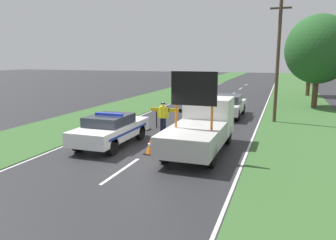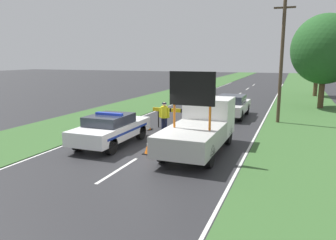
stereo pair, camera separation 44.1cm
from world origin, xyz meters
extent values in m
plane|color=#28282B|center=(0.00, 0.00, 0.00)|extent=(160.00, 160.00, 0.00)
cube|color=silver|center=(0.00, -1.70, 0.00)|extent=(0.12, 2.82, 0.01)
cube|color=silver|center=(0.00, 4.92, 0.00)|extent=(0.12, 2.82, 0.01)
cube|color=silver|center=(0.00, 11.54, 0.00)|extent=(0.12, 2.82, 0.01)
cube|color=silver|center=(0.00, 18.16, 0.00)|extent=(0.12, 2.82, 0.01)
cube|color=silver|center=(0.00, 24.78, 0.00)|extent=(0.12, 2.82, 0.01)
cube|color=silver|center=(0.00, 31.40, 0.00)|extent=(0.12, 2.82, 0.01)
cube|color=silver|center=(0.00, 38.02, 0.00)|extent=(0.12, 2.82, 0.01)
cube|color=silver|center=(-3.90, 12.50, 0.00)|extent=(0.10, 57.69, 0.01)
cube|color=silver|center=(3.90, 12.50, 0.00)|extent=(0.10, 57.69, 0.01)
cube|color=#38602D|center=(-6.46, 20.00, 0.01)|extent=(4.92, 120.00, 0.03)
cube|color=#38602D|center=(6.46, 20.00, 0.01)|extent=(4.92, 120.00, 0.03)
cube|color=white|center=(-2.00, 1.22, 0.66)|extent=(1.83, 4.45, 0.60)
cube|color=#282D38|center=(-2.00, 1.09, 1.17)|extent=(1.61, 2.05, 0.42)
cylinder|color=black|center=(-2.80, 2.60, 0.36)|extent=(0.24, 0.72, 0.72)
cylinder|color=black|center=(-1.21, 2.60, 0.36)|extent=(0.24, 0.72, 0.72)
cylinder|color=black|center=(-2.80, -0.15, 0.36)|extent=(0.24, 0.72, 0.72)
cylinder|color=black|center=(-1.21, -0.15, 0.36)|extent=(0.24, 0.72, 0.72)
cube|color=#1E38C6|center=(-2.00, 1.09, 1.43)|extent=(1.28, 0.24, 0.10)
cube|color=#193399|center=(-2.00, 1.22, 0.69)|extent=(1.84, 3.65, 0.10)
cube|color=black|center=(-2.00, 3.49, 0.60)|extent=(1.01, 0.08, 0.36)
cube|color=white|center=(2.00, 3.21, 1.25)|extent=(2.04, 1.79, 1.66)
cube|color=#232833|center=(2.00, 4.08, 1.55)|extent=(1.73, 0.04, 0.73)
cube|color=#B2B2AD|center=(2.00, 0.46, 0.81)|extent=(2.04, 3.70, 0.77)
cylinder|color=#D16619|center=(1.30, 0.46, 1.65)|extent=(0.09, 0.09, 0.90)
cylinder|color=#D16619|center=(2.71, 0.46, 1.65)|extent=(0.09, 0.09, 0.90)
cube|color=black|center=(2.00, 0.46, 2.73)|extent=(1.76, 0.12, 1.28)
cylinder|color=black|center=(1.10, 3.21, 0.42)|extent=(0.24, 0.84, 0.84)
cylinder|color=black|center=(2.90, 3.21, 0.42)|extent=(0.24, 0.84, 0.84)
cylinder|color=black|center=(1.10, -0.27, 0.42)|extent=(0.24, 0.84, 0.84)
cylinder|color=black|center=(2.90, -0.27, 0.42)|extent=(0.24, 0.84, 0.84)
cylinder|color=black|center=(-1.47, 5.44, 0.46)|extent=(0.07, 0.07, 0.93)
cylinder|color=black|center=(1.19, 5.44, 0.46)|extent=(0.07, 0.07, 0.93)
cube|color=yellow|center=(-1.52, 5.44, 1.03)|extent=(0.55, 0.08, 0.20)
cube|color=black|center=(-0.97, 5.44, 1.03)|extent=(0.55, 0.08, 0.20)
cube|color=yellow|center=(-0.42, 5.44, 1.03)|extent=(0.55, 0.08, 0.20)
cube|color=black|center=(0.14, 5.44, 1.03)|extent=(0.55, 0.08, 0.20)
cube|color=yellow|center=(0.69, 5.44, 1.03)|extent=(0.55, 0.08, 0.20)
cube|color=black|center=(1.24, 5.44, 1.03)|extent=(0.55, 0.08, 0.20)
cylinder|color=#191E38|center=(-0.72, 4.24, 0.40)|extent=(0.15, 0.15, 0.81)
cylinder|color=#191E38|center=(-0.55, 4.24, 0.40)|extent=(0.15, 0.15, 0.81)
cylinder|color=yellow|center=(-0.63, 4.24, 1.11)|extent=(0.37, 0.37, 0.60)
cylinder|color=yellow|center=(-0.86, 4.24, 1.08)|extent=(0.12, 0.12, 0.51)
cylinder|color=yellow|center=(-0.40, 4.24, 1.08)|extent=(0.12, 0.12, 0.51)
sphere|color=beige|center=(-0.63, 4.24, 1.51)|extent=(0.21, 0.21, 0.21)
cylinder|color=#141933|center=(-0.63, 4.24, 1.57)|extent=(0.24, 0.24, 0.05)
cylinder|color=#232326|center=(0.67, 4.59, 0.39)|extent=(0.15, 0.15, 0.78)
cylinder|color=#232326|center=(0.83, 4.59, 0.39)|extent=(0.15, 0.15, 0.78)
cylinder|color=#B2AD9E|center=(0.75, 4.59, 1.07)|extent=(0.36, 0.36, 0.59)
cylinder|color=#B2AD9E|center=(0.53, 4.59, 1.04)|extent=(0.12, 0.12, 0.50)
cylinder|color=#B2AD9E|center=(0.97, 4.59, 1.04)|extent=(0.12, 0.12, 0.50)
sphere|color=beige|center=(0.75, 4.59, 1.47)|extent=(0.20, 0.20, 0.20)
cube|color=black|center=(2.13, 5.23, 0.01)|extent=(0.52, 0.52, 0.03)
cone|color=orange|center=(2.13, 5.23, 0.37)|extent=(0.44, 0.44, 0.68)
cylinder|color=white|center=(2.13, 5.23, 0.40)|extent=(0.25, 0.25, 0.10)
cube|color=black|center=(0.21, 0.53, 0.01)|extent=(0.50, 0.50, 0.03)
cone|color=orange|center=(0.21, 0.53, 0.36)|extent=(0.43, 0.43, 0.66)
cylinder|color=white|center=(0.21, 0.53, 0.39)|extent=(0.24, 0.24, 0.09)
cube|color=black|center=(-1.83, 4.67, 0.01)|extent=(0.51, 0.51, 0.03)
cone|color=orange|center=(-1.83, 4.67, 0.37)|extent=(0.44, 0.44, 0.67)
cylinder|color=white|center=(-1.83, 4.67, 0.40)|extent=(0.25, 0.25, 0.09)
cube|color=black|center=(1.92, 6.30, 0.01)|extent=(0.40, 0.40, 0.03)
cone|color=orange|center=(1.92, 6.30, 0.29)|extent=(0.34, 0.34, 0.52)
cylinder|color=white|center=(1.92, 6.30, 0.32)|extent=(0.19, 0.19, 0.07)
cube|color=silver|center=(1.76, 10.29, 0.67)|extent=(1.87, 4.64, 0.60)
cube|color=#282D38|center=(1.76, 10.15, 1.21)|extent=(1.64, 2.13, 0.48)
cylinder|color=black|center=(0.95, 11.73, 0.37)|extent=(0.24, 0.74, 0.74)
cylinder|color=black|center=(2.58, 11.73, 0.37)|extent=(0.24, 0.74, 0.74)
cylinder|color=black|center=(0.95, 8.86, 0.37)|extent=(0.24, 0.74, 0.74)
cylinder|color=black|center=(2.58, 8.86, 0.37)|extent=(0.24, 0.74, 0.74)
cube|color=slate|center=(-2.21, 16.99, 0.76)|extent=(1.86, 4.25, 0.76)
cube|color=#282D38|center=(-2.21, 16.86, 1.36)|extent=(1.63, 1.95, 0.44)
cylinder|color=black|center=(-3.02, 18.30, 0.38)|extent=(0.24, 0.76, 0.76)
cylinder|color=black|center=(-1.40, 18.30, 0.38)|extent=(0.24, 0.76, 0.76)
cylinder|color=black|center=(-3.02, 15.67, 0.38)|extent=(0.24, 0.76, 0.76)
cylinder|color=black|center=(-1.40, 15.67, 0.38)|extent=(0.24, 0.76, 0.76)
cylinder|color=#4C3823|center=(7.55, 16.61, 1.32)|extent=(0.43, 0.43, 2.64)
ellipsoid|color=#235623|center=(7.55, 16.61, 4.52)|extent=(5.01, 5.01, 5.26)
cylinder|color=#4C3823|center=(7.57, 25.33, 1.59)|extent=(0.40, 0.40, 3.18)
ellipsoid|color=#1E471E|center=(7.57, 25.33, 4.68)|extent=(4.01, 4.01, 4.21)
cylinder|color=#473828|center=(4.76, 9.29, 3.71)|extent=(0.20, 0.20, 7.43)
cube|color=#473828|center=(4.76, 9.29, 6.69)|extent=(1.20, 0.10, 0.10)
camera|label=1|loc=(5.15, -11.42, 3.86)|focal=35.00mm
camera|label=2|loc=(5.56, -11.27, 3.86)|focal=35.00mm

